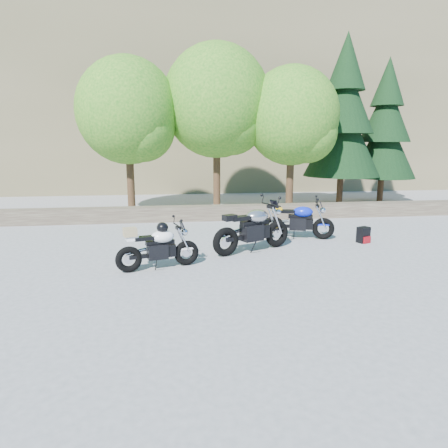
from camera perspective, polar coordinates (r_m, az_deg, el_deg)
The scene contains 12 objects.
ground at distance 8.57m, azimuth -0.44°, elevation -6.26°, with size 90.00×90.00×0.00m, color gray.
stone_wall at distance 13.84m, azimuth -3.31°, elevation 1.57°, with size 22.00×0.55×0.50m, color #47392F.
hillside at distance 36.66m, azimuth -1.36°, elevation 19.01°, with size 80.00×30.00×15.00m, color brown.
tree_decid_left at distance 15.34m, azimuth -13.22°, elevation 14.94°, with size 3.67×3.67×5.62m.
tree_decid_mid at distance 15.83m, azimuth -0.65°, elevation 16.58°, with size 4.08×4.08×6.24m.
tree_decid_right at distance 15.79m, azimuth 10.11°, elevation 14.45°, with size 3.54×3.54×5.41m.
conifer_near at distance 17.87m, azimuth 16.75°, elevation 14.36°, with size 3.17×3.17×7.06m.
conifer_far at distance 19.37m, azimuth 22.02°, elevation 12.53°, with size 2.82×2.82×6.27m.
silver_bike at distance 9.75m, azimuth 4.16°, elevation -0.77°, with size 2.11×1.13×1.13m.
white_bike at distance 8.49m, azimuth -9.45°, elevation -3.17°, with size 1.76×0.72×0.99m.
blue_bike at distance 11.28m, azimuth 10.66°, elevation 0.36°, with size 1.93×0.81×0.99m.
backpack at distance 11.31m, azimuth 19.31°, elevation -1.50°, with size 0.38×0.36×0.42m.
Camera 1 is at (-1.02, -8.10, 2.59)m, focal length 32.00 mm.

